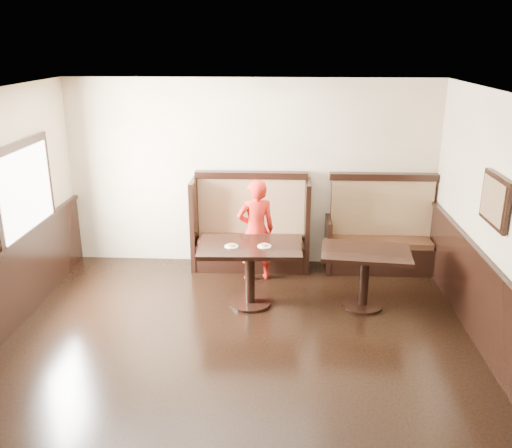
# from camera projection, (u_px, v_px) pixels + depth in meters

# --- Properties ---
(ground) EXTENTS (7.00, 7.00, 0.00)m
(ground) POSITION_uv_depth(u_px,v_px,m) (231.00, 400.00, 5.24)
(ground) COLOR black
(ground) RESTS_ON ground
(room_shell) EXTENTS (7.00, 7.00, 7.00)m
(room_shell) POSITION_uv_depth(u_px,v_px,m) (202.00, 323.00, 5.31)
(room_shell) COLOR beige
(room_shell) RESTS_ON ground
(booth_main) EXTENTS (1.75, 0.72, 1.45)m
(booth_main) POSITION_uv_depth(u_px,v_px,m) (251.00, 233.00, 8.19)
(booth_main) COLOR black
(booth_main) RESTS_ON ground
(booth_neighbor) EXTENTS (1.65, 0.72, 1.45)m
(booth_neighbor) POSITION_uv_depth(u_px,v_px,m) (381.00, 238.00, 8.11)
(booth_neighbor) COLOR black
(booth_neighbor) RESTS_ON ground
(table_main) EXTENTS (1.33, 0.86, 0.83)m
(table_main) POSITION_uv_depth(u_px,v_px,m) (250.00, 259.00, 6.95)
(table_main) COLOR black
(table_main) RESTS_ON ground
(table_neighbor) EXTENTS (1.19, 0.84, 0.78)m
(table_neighbor) POSITION_uv_depth(u_px,v_px,m) (365.00, 265.00, 6.90)
(table_neighbor) COLOR black
(table_neighbor) RESTS_ON ground
(child) EXTENTS (0.62, 0.49, 1.49)m
(child) POSITION_uv_depth(u_px,v_px,m) (256.00, 231.00, 7.65)
(child) COLOR red
(child) RESTS_ON ground
(pizza_plate_left) EXTENTS (0.17, 0.17, 0.03)m
(pizza_plate_left) POSITION_uv_depth(u_px,v_px,m) (231.00, 246.00, 6.83)
(pizza_plate_left) COLOR white
(pizza_plate_left) RESTS_ON table_main
(pizza_plate_right) EXTENTS (0.18, 0.18, 0.03)m
(pizza_plate_right) POSITION_uv_depth(u_px,v_px,m) (264.00, 246.00, 6.83)
(pizza_plate_right) COLOR white
(pizza_plate_right) RESTS_ON table_main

